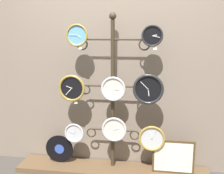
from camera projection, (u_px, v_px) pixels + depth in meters
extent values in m
cube|color=gray|center=(115.00, 50.00, 2.99)|extent=(4.40, 0.04, 2.80)
cube|color=brown|center=(112.00, 170.00, 3.04)|extent=(2.20, 0.36, 0.06)
cylinder|color=#382D1E|center=(113.00, 169.00, 3.10)|extent=(0.33, 0.33, 0.02)
cylinder|color=#382D1E|center=(113.00, 98.00, 2.93)|extent=(0.04, 0.04, 1.71)
sphere|color=#382D1E|center=(113.00, 16.00, 2.77)|extent=(0.08, 0.08, 0.08)
cylinder|color=#382D1E|center=(97.00, 39.00, 2.84)|extent=(0.34, 0.02, 0.02)
torus|color=#382D1E|center=(82.00, 44.00, 2.88)|extent=(0.13, 0.02, 0.13)
cylinder|color=#382D1E|center=(128.00, 39.00, 2.79)|extent=(0.34, 0.02, 0.02)
torus|color=#382D1E|center=(144.00, 45.00, 2.77)|extent=(0.13, 0.02, 0.13)
cylinder|color=#382D1E|center=(99.00, 86.00, 2.93)|extent=(0.31, 0.02, 0.02)
torus|color=#382D1E|center=(86.00, 90.00, 2.97)|extent=(0.11, 0.02, 0.11)
cylinder|color=#382D1E|center=(127.00, 87.00, 2.89)|extent=(0.31, 0.02, 0.02)
torus|color=#382D1E|center=(141.00, 91.00, 2.87)|extent=(0.11, 0.02, 0.11)
cylinder|color=#382D1E|center=(102.00, 129.00, 3.03)|extent=(0.25, 0.02, 0.02)
torus|color=#382D1E|center=(91.00, 133.00, 3.05)|extent=(0.11, 0.02, 0.11)
cylinder|color=#382D1E|center=(124.00, 130.00, 2.99)|extent=(0.25, 0.02, 0.02)
torus|color=#382D1E|center=(135.00, 135.00, 2.98)|extent=(0.11, 0.02, 0.11)
cylinder|color=#60A8DB|center=(77.00, 35.00, 2.78)|extent=(0.22, 0.02, 0.22)
torus|color=#A58438|center=(77.00, 35.00, 2.76)|extent=(0.24, 0.02, 0.24)
cylinder|color=#A58438|center=(77.00, 35.00, 2.76)|extent=(0.01, 0.01, 0.01)
cube|color=silver|center=(79.00, 37.00, 2.76)|extent=(0.05, 0.00, 0.03)
cube|color=silver|center=(73.00, 35.00, 2.77)|extent=(0.08, 0.00, 0.01)
cylinder|color=black|center=(152.00, 36.00, 2.67)|extent=(0.20, 0.02, 0.20)
torus|color=#262628|center=(152.00, 36.00, 2.66)|extent=(0.22, 0.02, 0.22)
cylinder|color=#262628|center=(152.00, 36.00, 2.66)|extent=(0.01, 0.01, 0.01)
cube|color=silver|center=(155.00, 35.00, 2.65)|extent=(0.05, 0.00, 0.02)
cube|color=silver|center=(156.00, 37.00, 2.65)|extent=(0.08, 0.00, 0.02)
cylinder|color=black|center=(72.00, 88.00, 2.90)|extent=(0.27, 0.02, 0.27)
torus|color=#A58438|center=(72.00, 88.00, 2.88)|extent=(0.30, 0.03, 0.30)
cylinder|color=#A58438|center=(72.00, 88.00, 2.88)|extent=(0.02, 0.01, 0.02)
cube|color=silver|center=(69.00, 87.00, 2.88)|extent=(0.06, 0.00, 0.03)
cube|color=silver|center=(69.00, 92.00, 2.89)|extent=(0.08, 0.00, 0.08)
cylinder|color=silver|center=(113.00, 89.00, 2.83)|extent=(0.25, 0.02, 0.25)
torus|color=silver|center=(113.00, 89.00, 2.82)|extent=(0.27, 0.02, 0.27)
cylinder|color=silver|center=(113.00, 89.00, 2.82)|extent=(0.01, 0.01, 0.01)
cube|color=silver|center=(116.00, 89.00, 2.81)|extent=(0.06, 0.00, 0.02)
cube|color=silver|center=(115.00, 93.00, 2.82)|extent=(0.05, 0.00, 0.09)
cylinder|color=black|center=(148.00, 89.00, 2.75)|extent=(0.30, 0.02, 0.30)
torus|color=#262628|center=(148.00, 89.00, 2.73)|extent=(0.33, 0.03, 0.33)
cylinder|color=#262628|center=(148.00, 89.00, 2.74)|extent=(0.02, 0.01, 0.02)
cube|color=silver|center=(149.00, 93.00, 2.74)|extent=(0.02, 0.00, 0.07)
cube|color=silver|center=(144.00, 85.00, 2.73)|extent=(0.09, 0.00, 0.09)
cylinder|color=silver|center=(74.00, 133.00, 3.00)|extent=(0.21, 0.02, 0.21)
torus|color=silver|center=(74.00, 133.00, 2.99)|extent=(0.23, 0.02, 0.23)
cylinder|color=silver|center=(74.00, 133.00, 2.99)|extent=(0.01, 0.01, 0.01)
cube|color=silver|center=(72.00, 132.00, 2.99)|extent=(0.05, 0.00, 0.02)
cube|color=silver|center=(74.00, 130.00, 2.98)|extent=(0.02, 0.00, 0.08)
cylinder|color=silver|center=(114.00, 129.00, 2.90)|extent=(0.25, 0.02, 0.25)
torus|color=silver|center=(114.00, 130.00, 2.88)|extent=(0.28, 0.03, 0.28)
cylinder|color=silver|center=(114.00, 130.00, 2.88)|extent=(0.02, 0.01, 0.02)
cube|color=silver|center=(117.00, 129.00, 2.88)|extent=(0.06, 0.00, 0.03)
cube|color=silver|center=(114.00, 125.00, 2.87)|extent=(0.01, 0.00, 0.10)
cylinder|color=silver|center=(152.00, 138.00, 2.87)|extent=(0.26, 0.02, 0.26)
torus|color=#A58438|center=(152.00, 139.00, 2.85)|extent=(0.29, 0.03, 0.29)
cylinder|color=#A58438|center=(152.00, 139.00, 2.85)|extent=(0.02, 0.01, 0.02)
cube|color=silver|center=(151.00, 136.00, 2.85)|extent=(0.02, 0.00, 0.06)
cube|color=silver|center=(154.00, 135.00, 2.84)|extent=(0.04, 0.00, 0.10)
cylinder|color=black|center=(59.00, 149.00, 3.13)|extent=(0.34, 0.01, 0.34)
cylinder|color=#334FB2|center=(59.00, 149.00, 3.13)|extent=(0.12, 0.00, 0.12)
cube|color=#4C381E|center=(173.00, 157.00, 2.88)|extent=(0.46, 0.02, 0.38)
cube|color=white|center=(173.00, 157.00, 2.87)|extent=(0.41, 0.00, 0.33)
cube|color=white|center=(80.00, 48.00, 2.79)|extent=(0.04, 0.00, 0.03)
cube|color=white|center=(155.00, 48.00, 2.68)|extent=(0.04, 0.00, 0.03)
cube|color=white|center=(76.00, 102.00, 2.91)|extent=(0.04, 0.00, 0.03)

